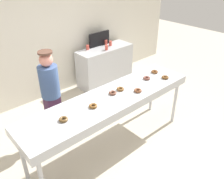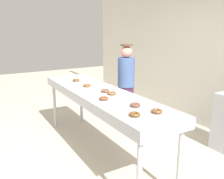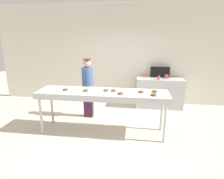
# 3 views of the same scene
# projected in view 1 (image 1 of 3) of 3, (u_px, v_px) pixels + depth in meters

# --- Properties ---
(ground_plane) EXTENTS (16.00, 16.00, 0.00)m
(ground_plane) POSITION_uv_depth(u_px,v_px,m) (111.00, 146.00, 4.02)
(ground_plane) COLOR beige
(back_wall) EXTENTS (8.00, 0.12, 3.21)m
(back_wall) POSITION_uv_depth(u_px,v_px,m) (34.00, 26.00, 4.70)
(back_wall) COLOR silver
(back_wall) RESTS_ON ground
(fryer_conveyor) EXTENTS (2.91, 0.72, 0.99)m
(fryer_conveyor) POSITION_uv_depth(u_px,v_px,m) (111.00, 101.00, 3.56)
(fryer_conveyor) COLOR #B7BABF
(fryer_conveyor) RESTS_ON ground
(chocolate_donut_0) EXTENTS (0.14, 0.14, 0.04)m
(chocolate_donut_0) POSITION_uv_depth(u_px,v_px,m) (120.00, 89.00, 3.70)
(chocolate_donut_0) COLOR brown
(chocolate_donut_0) RESTS_ON fryer_conveyor
(chocolate_donut_1) EXTENTS (0.17, 0.17, 0.04)m
(chocolate_donut_1) POSITION_uv_depth(u_px,v_px,m) (63.00, 119.00, 3.01)
(chocolate_donut_1) COLOR brown
(chocolate_donut_1) RESTS_ON fryer_conveyor
(chocolate_donut_2) EXTENTS (0.14, 0.14, 0.04)m
(chocolate_donut_2) POSITION_uv_depth(u_px,v_px,m) (147.00, 78.00, 4.02)
(chocolate_donut_2) COLOR brown
(chocolate_donut_2) RESTS_ON fryer_conveyor
(chocolate_donut_3) EXTENTS (0.14, 0.14, 0.04)m
(chocolate_donut_3) POSITION_uv_depth(u_px,v_px,m) (93.00, 106.00, 3.28)
(chocolate_donut_3) COLOR brown
(chocolate_donut_3) RESTS_ON fryer_conveyor
(chocolate_donut_4) EXTENTS (0.16, 0.16, 0.04)m
(chocolate_donut_4) POSITION_uv_depth(u_px,v_px,m) (165.00, 77.00, 4.05)
(chocolate_donut_4) COLOR brown
(chocolate_donut_4) RESTS_ON fryer_conveyor
(chocolate_donut_5) EXTENTS (0.17, 0.17, 0.04)m
(chocolate_donut_5) POSITION_uv_depth(u_px,v_px,m) (138.00, 91.00, 3.65)
(chocolate_donut_5) COLOR brown
(chocolate_donut_5) RESTS_ON fryer_conveyor
(chocolate_donut_6) EXTENTS (0.15, 0.15, 0.04)m
(chocolate_donut_6) POSITION_uv_depth(u_px,v_px,m) (113.00, 93.00, 3.59)
(chocolate_donut_6) COLOR brown
(chocolate_donut_6) RESTS_ON fryer_conveyor
(chocolate_donut_7) EXTENTS (0.17, 0.17, 0.04)m
(chocolate_donut_7) POSITION_uv_depth(u_px,v_px,m) (155.00, 72.00, 4.24)
(chocolate_donut_7) COLOR brown
(chocolate_donut_7) RESTS_ON fryer_conveyor
(worker_baker) EXTENTS (0.31, 0.31, 1.62)m
(worker_baker) POSITION_uv_depth(u_px,v_px,m) (51.00, 94.00, 3.79)
(worker_baker) COLOR #3F1F3D
(worker_baker) RESTS_ON ground
(prep_counter) EXTENTS (1.42, 0.51, 0.92)m
(prep_counter) POSITION_uv_depth(u_px,v_px,m) (105.00, 66.00, 5.83)
(prep_counter) COLOR #B7BABF
(prep_counter) RESTS_ON ground
(paper_cup_0) EXTENTS (0.07, 0.07, 0.11)m
(paper_cup_0) POSITION_uv_depth(u_px,v_px,m) (110.00, 43.00, 5.72)
(paper_cup_0) COLOR #CC4C3F
(paper_cup_0) RESTS_ON prep_counter
(paper_cup_1) EXTENTS (0.07, 0.07, 0.11)m
(paper_cup_1) POSITION_uv_depth(u_px,v_px,m) (106.00, 42.00, 5.79)
(paper_cup_1) COLOR #CC4C3F
(paper_cup_1) RESTS_ON prep_counter
(paper_cup_2) EXTENTS (0.07, 0.07, 0.11)m
(paper_cup_2) POSITION_uv_depth(u_px,v_px,m) (88.00, 47.00, 5.47)
(paper_cup_2) COLOR #CC4C3F
(paper_cup_2) RESTS_ON prep_counter
(paper_cup_3) EXTENTS (0.07, 0.07, 0.11)m
(paper_cup_3) POSITION_uv_depth(u_px,v_px,m) (106.00, 48.00, 5.45)
(paper_cup_3) COLOR #CC4C3F
(paper_cup_3) RESTS_ON prep_counter
(menu_display) EXTENTS (0.60, 0.04, 0.34)m
(menu_display) POSITION_uv_depth(u_px,v_px,m) (99.00, 39.00, 5.65)
(menu_display) COLOR black
(menu_display) RESTS_ON prep_counter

